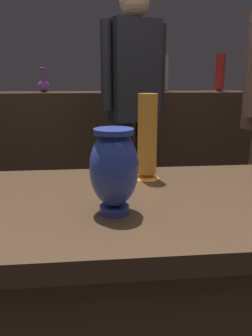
{
  "coord_description": "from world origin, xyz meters",
  "views": [
    {
      "loc": [
        -0.12,
        -0.88,
        1.13
      ],
      "look_at": [
        -0.03,
        -0.05,
        0.9
      ],
      "focal_mm": 36.56,
      "sensor_mm": 36.0,
      "label": 1
    }
  ],
  "objects_px": {
    "shelf_vase_left": "(44,85)",
    "shelf_vase_right": "(163,74)",
    "shelf_vase_far_right": "(220,74)",
    "visitor_center_back": "(134,97)",
    "vase_centerpiece": "(114,169)",
    "vase_tall_behind": "(147,139)"
  },
  "relations": [
    {
      "from": "shelf_vase_left",
      "to": "visitor_center_back",
      "type": "bearing_deg",
      "value": -46.98
    },
    {
      "from": "shelf_vase_left",
      "to": "visitor_center_back",
      "type": "height_order",
      "value": "visitor_center_back"
    },
    {
      "from": "shelf_vase_right",
      "to": "visitor_center_back",
      "type": "distance_m",
      "value": 0.81
    },
    {
      "from": "vase_tall_behind",
      "to": "shelf_vase_right",
      "type": "height_order",
      "value": "shelf_vase_right"
    },
    {
      "from": "visitor_center_back",
      "to": "vase_centerpiece",
      "type": "bearing_deg",
      "value": 62.11
    },
    {
      "from": "vase_tall_behind",
      "to": "visitor_center_back",
      "type": "xyz_separation_m",
      "value": [
        0.12,
        1.28,
        0.06
      ]
    },
    {
      "from": "shelf_vase_far_right",
      "to": "visitor_center_back",
      "type": "bearing_deg",
      "value": -139.91
    },
    {
      "from": "shelf_vase_left",
      "to": "shelf_vase_far_right",
      "type": "bearing_deg",
      "value": -0.59
    },
    {
      "from": "shelf_vase_right",
      "to": "shelf_vase_far_right",
      "type": "bearing_deg",
      "value": 1.85
    },
    {
      "from": "vase_tall_behind",
      "to": "vase_centerpiece",
      "type": "bearing_deg",
      "value": -113.95
    },
    {
      "from": "vase_tall_behind",
      "to": "visitor_center_back",
      "type": "height_order",
      "value": "visitor_center_back"
    },
    {
      "from": "vase_tall_behind",
      "to": "shelf_vase_far_right",
      "type": "distance_m",
      "value": 2.24
    },
    {
      "from": "shelf_vase_left",
      "to": "shelf_vase_right",
      "type": "bearing_deg",
      "value": -1.82
    },
    {
      "from": "shelf_vase_far_right",
      "to": "shelf_vase_left",
      "type": "bearing_deg",
      "value": 179.41
    },
    {
      "from": "shelf_vase_right",
      "to": "shelf_vase_left",
      "type": "bearing_deg",
      "value": 178.18
    },
    {
      "from": "visitor_center_back",
      "to": "shelf_vase_right",
      "type": "bearing_deg",
      "value": -134.95
    },
    {
      "from": "shelf_vase_left",
      "to": "shelf_vase_right",
      "type": "relative_size",
      "value": 0.67
    },
    {
      "from": "shelf_vase_far_right",
      "to": "shelf_vase_left",
      "type": "distance_m",
      "value": 1.56
    },
    {
      "from": "shelf_vase_far_right",
      "to": "vase_centerpiece",
      "type": "bearing_deg",
      "value": -115.81
    },
    {
      "from": "visitor_center_back",
      "to": "shelf_vase_far_right",
      "type": "bearing_deg",
      "value": -158.98
    },
    {
      "from": "shelf_vase_left",
      "to": "shelf_vase_right",
      "type": "height_order",
      "value": "shelf_vase_right"
    },
    {
      "from": "vase_centerpiece",
      "to": "shelf_vase_right",
      "type": "relative_size",
      "value": 0.67
    }
  ]
}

